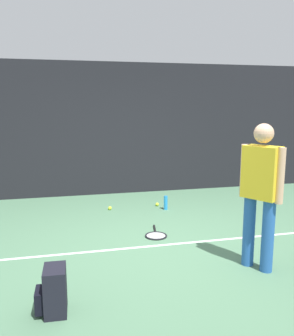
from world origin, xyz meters
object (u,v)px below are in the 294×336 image
at_px(tennis_racket, 156,235).
at_px(water_bottle, 166,203).
at_px(backpack, 54,291).
at_px(tennis_player, 261,188).
at_px(tennis_ball_near_player, 110,208).
at_px(tennis_ball_by_fence, 157,204).

xyz_separation_m(tennis_racket, water_bottle, (0.51, 1.25, 0.12)).
bearing_deg(tennis_racket, backpack, -29.45).
bearing_deg(tennis_player, backpack, -111.35).
distance_m(backpack, tennis_ball_near_player, 3.29).
bearing_deg(tennis_player, tennis_racket, -176.37).
xyz_separation_m(backpack, tennis_ball_by_fence, (1.84, 3.20, -0.18)).
bearing_deg(water_bottle, tennis_player, -81.38).
bearing_deg(tennis_racket, tennis_player, 45.58).
height_order(tennis_player, backpack, tennis_player).
bearing_deg(backpack, tennis_ball_near_player, 165.69).
bearing_deg(tennis_ball_by_fence, backpack, -119.88).
distance_m(tennis_player, tennis_racket, 1.83).
relative_size(tennis_ball_near_player, tennis_ball_by_fence, 1.00).
bearing_deg(water_bottle, tennis_ball_near_player, 167.87).
xyz_separation_m(tennis_racket, tennis_ball_by_fence, (0.42, 1.51, 0.02)).
height_order(tennis_player, tennis_ball_by_fence, tennis_player).
height_order(tennis_ball_near_player, water_bottle, water_bottle).
relative_size(tennis_player, tennis_ball_near_player, 25.76).
relative_size(tennis_racket, tennis_ball_near_player, 9.61).
distance_m(tennis_racket, backpack, 2.21).
height_order(tennis_player, tennis_racket, tennis_player).
bearing_deg(backpack, water_bottle, 148.83).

